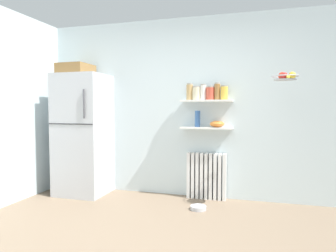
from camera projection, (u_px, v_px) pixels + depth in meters
name	position (u px, v px, depth m)	size (l,w,h in m)	color
ground_plane	(156.00, 236.00, 3.07)	(7.04, 7.04, 0.00)	#7A6651
back_wall	(189.00, 108.00, 4.48)	(7.04, 0.10, 2.60)	silver
refrigerator	(83.00, 132.00, 4.58)	(0.72, 0.68, 1.95)	#B7BABF
radiator	(206.00, 176.00, 4.33)	(0.55, 0.12, 0.65)	white
wall_shelf_lower	(206.00, 128.00, 4.27)	(0.72, 0.22, 0.03)	white
wall_shelf_upper	(207.00, 101.00, 4.25)	(0.72, 0.22, 0.03)	white
storage_jar_0	(190.00, 92.00, 4.31)	(0.09, 0.09, 0.24)	tan
storage_jar_1	(196.00, 93.00, 4.28)	(0.12, 0.12, 0.19)	beige
storage_jar_2	(203.00, 92.00, 4.25)	(0.08, 0.08, 0.22)	silver
storage_jar_3	(210.00, 93.00, 4.23)	(0.11, 0.11, 0.19)	#C64C38
storage_jar_4	(217.00, 91.00, 4.20)	(0.08, 0.08, 0.24)	olive
storage_jar_5	(224.00, 93.00, 4.17)	(0.10, 0.10, 0.20)	yellow
vase	(198.00, 119.00, 4.30)	(0.08, 0.08, 0.23)	#38609E
shelf_bowl	(217.00, 124.00, 4.22)	(0.20, 0.20, 0.09)	orange
pet_food_bowl	(198.00, 208.00, 3.87)	(0.20, 0.20, 0.05)	#B7B7BC
hanging_fruit_basket	(286.00, 77.00, 3.58)	(0.31, 0.31, 0.10)	#B2B2B7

